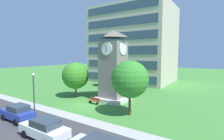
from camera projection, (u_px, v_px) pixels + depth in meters
ground_plane at (85, 106)px, 23.26m from camera, size 160.00×160.00×0.00m
street_asphalt at (27, 127)px, 16.41m from camera, size 120.00×7.20×0.01m
kerb_strip at (63, 114)px, 20.07m from camera, size 120.00×1.60×0.01m
office_building at (133, 45)px, 45.10m from camera, size 19.77×15.05×19.20m
clock_tower at (113, 70)px, 25.55m from camera, size 4.45×4.45×10.66m
park_bench at (94, 101)px, 24.15m from camera, size 1.84×0.64×0.88m
street_lamp at (34, 88)px, 19.92m from camera, size 0.36×0.36×4.88m
tree_by_building at (76, 76)px, 27.69m from camera, size 4.37×4.37×5.78m
tree_streetside at (109, 67)px, 36.52m from camera, size 3.55×3.55×6.15m
tree_near_tower at (130, 79)px, 19.29m from camera, size 4.31×4.31×6.39m
parked_car_blue at (18, 113)px, 18.03m from camera, size 4.06×1.97×1.69m
parked_car_white at (44, 129)px, 14.12m from camera, size 4.65×1.99×1.69m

